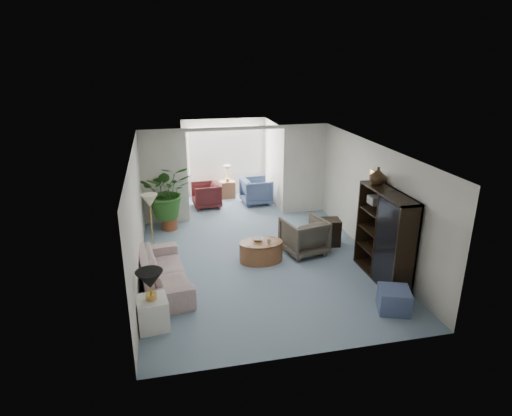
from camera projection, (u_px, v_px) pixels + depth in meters
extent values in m
plane|color=#7E94A6|center=(262.00, 266.00, 9.33)|extent=(6.00, 6.00, 0.00)
plane|color=#7E94A6|center=(231.00, 204.00, 13.10)|extent=(2.60, 2.60, 0.00)
cube|color=silver|center=(164.00, 177.00, 11.28)|extent=(1.20, 0.12, 2.50)
cube|color=silver|center=(304.00, 169.00, 12.06)|extent=(1.20, 0.12, 2.50)
cube|color=silver|center=(236.00, 128.00, 11.27)|extent=(2.60, 0.12, 0.10)
cube|color=white|center=(224.00, 151.00, 13.62)|extent=(2.20, 0.02, 1.50)
cube|color=white|center=(225.00, 151.00, 13.60)|extent=(2.20, 0.02, 1.50)
cube|color=beige|center=(377.00, 184.00, 9.17)|extent=(0.04, 0.50, 0.40)
imported|color=beige|center=(163.00, 271.00, 8.41)|extent=(1.09, 2.25, 0.63)
cube|color=white|center=(153.00, 313.00, 7.15)|extent=(0.54, 0.54, 0.54)
cone|color=black|center=(150.00, 280.00, 6.94)|extent=(0.44, 0.44, 0.30)
cone|color=beige|center=(150.00, 201.00, 9.52)|extent=(0.36, 0.36, 0.28)
cylinder|color=brown|center=(261.00, 251.00, 9.47)|extent=(1.16, 1.16, 0.45)
imported|color=white|center=(258.00, 239.00, 9.47)|extent=(0.28, 0.28, 0.06)
imported|color=beige|center=(269.00, 241.00, 9.32)|extent=(0.12, 0.12, 0.09)
imported|color=#5A5247|center=(304.00, 236.00, 9.81)|extent=(1.05, 1.07, 0.82)
cube|color=black|center=(328.00, 232.00, 10.26)|extent=(0.57, 0.48, 0.63)
cube|color=black|center=(385.00, 236.00, 8.55)|extent=(0.44, 1.64, 1.82)
imported|color=#301F10|center=(378.00, 176.00, 8.64)|extent=(0.34, 0.34, 0.35)
cube|color=#4B5982|center=(394.00, 300.00, 7.65)|extent=(0.67, 0.67, 0.42)
cylinder|color=brown|center=(170.00, 223.00, 11.22)|extent=(0.40, 0.40, 0.32)
imported|color=#2A5C1F|center=(167.00, 191.00, 10.93)|extent=(1.26, 1.09, 1.40)
imported|color=#4B5982|center=(256.00, 191.00, 13.05)|extent=(0.91, 0.88, 0.77)
imported|color=#501B21|center=(206.00, 195.00, 12.76)|extent=(0.85, 0.83, 0.72)
cube|color=brown|center=(228.00, 189.00, 13.63)|extent=(0.45, 0.36, 0.52)
cube|color=#343028|center=(397.00, 214.00, 7.92)|extent=(0.30, 0.26, 0.16)
cube|color=#4A4845|center=(390.00, 233.00, 8.23)|extent=(0.30, 0.26, 0.16)
cube|color=#585552|center=(377.00, 200.00, 8.65)|extent=(0.30, 0.26, 0.16)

